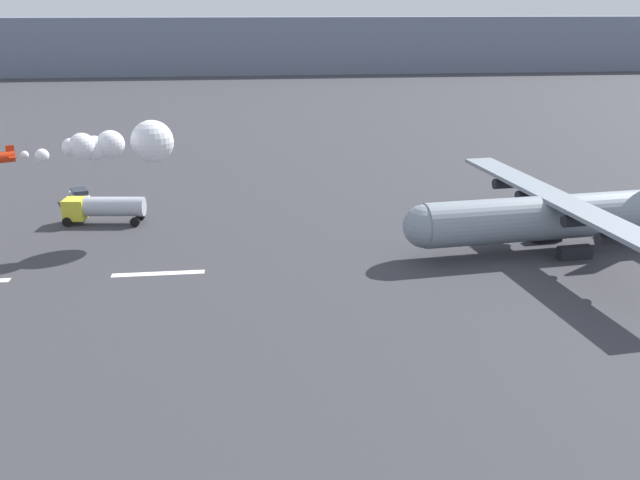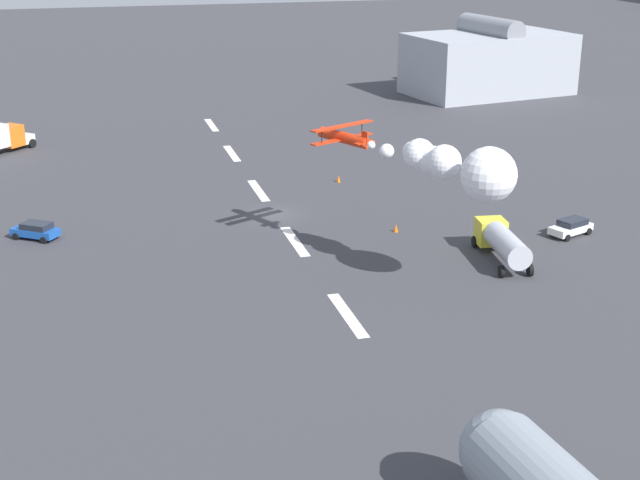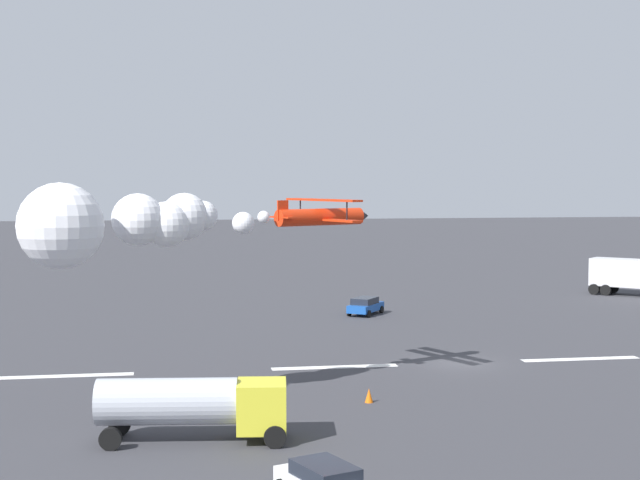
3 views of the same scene
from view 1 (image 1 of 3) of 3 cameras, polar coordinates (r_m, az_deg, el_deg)
runway_stripe_4 at (r=62.20m, az=-13.15°, el=-2.70°), size 8.00×0.90×0.01m
mountain_ridge_distant at (r=243.25m, az=-14.95°, el=15.13°), size 396.00×16.00×18.23m
cargo_transport_plane at (r=68.18m, az=17.78°, el=1.87°), size 27.70×34.13×11.39m
stunt_biplane_red at (r=69.27m, az=-16.10°, el=7.56°), size 19.33×12.35×4.19m
fuel_tanker_truck at (r=77.50m, az=-17.40°, el=2.56°), size 8.70×3.69×2.90m
airport_staff_sedan at (r=87.14m, az=-19.13°, el=3.50°), size 3.21×4.62×1.52m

